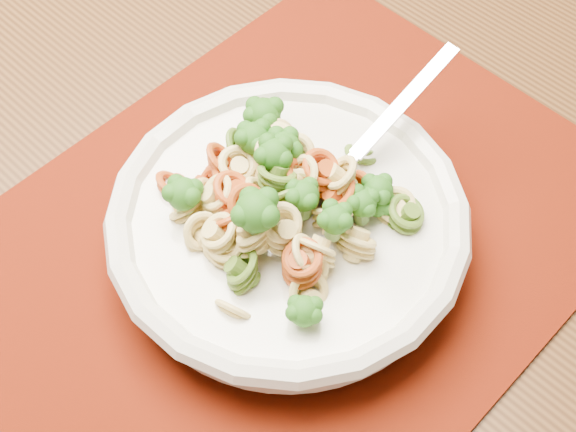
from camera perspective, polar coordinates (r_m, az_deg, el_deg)
dining_table at (r=0.78m, az=-2.96°, el=2.35°), size 1.39×0.99×0.77m
placemat at (r=0.61m, az=0.30°, el=-1.43°), size 0.53×0.43×0.00m
pasta_bowl at (r=0.57m, az=-0.00°, el=-0.57°), size 0.26×0.26×0.05m
pasta_broccoli_heap at (r=0.56m, az=0.00°, el=0.34°), size 0.22×0.22×0.06m
fork at (r=0.58m, az=3.16°, el=2.54°), size 0.18×0.04×0.08m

